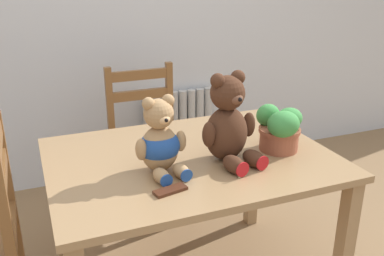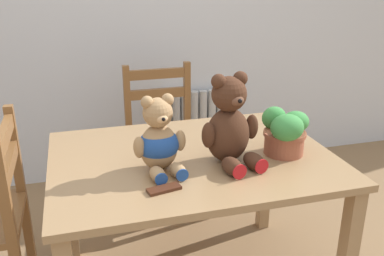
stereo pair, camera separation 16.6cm
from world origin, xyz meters
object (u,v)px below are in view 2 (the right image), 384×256
object	(u,v)px
teddy_bear_left	(159,141)
teddy_bear_right	(230,125)
wooden_chair_behind	(164,138)
chocolate_bar	(164,189)
potted_plant	(285,132)

from	to	relation	value
teddy_bear_left	teddy_bear_right	distance (m)	0.29
teddy_bear_left	teddy_bear_right	xyz separation A→B (m)	(0.29, -0.01, 0.04)
wooden_chair_behind	teddy_bear_right	xyz separation A→B (m)	(0.08, -0.92, 0.41)
wooden_chair_behind	teddy_bear_right	world-z (taller)	teddy_bear_right
wooden_chair_behind	chocolate_bar	xyz separation A→B (m)	(-0.23, -1.09, 0.25)
wooden_chair_behind	chocolate_bar	bearing A→B (deg)	78.11
potted_plant	chocolate_bar	world-z (taller)	potted_plant
teddy_bear_left	chocolate_bar	world-z (taller)	teddy_bear_left
teddy_bear_right	chocolate_bar	bearing A→B (deg)	16.88
teddy_bear_right	potted_plant	world-z (taller)	teddy_bear_right
teddy_bear_left	potted_plant	distance (m)	0.54
teddy_bear_left	chocolate_bar	size ratio (longest dim) A/B	2.49
potted_plant	teddy_bear_right	bearing A→B (deg)	-178.14
wooden_chair_behind	chocolate_bar	distance (m)	1.14
wooden_chair_behind	potted_plant	bearing A→B (deg)	110.20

